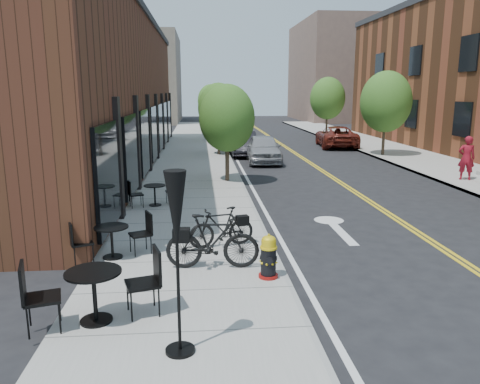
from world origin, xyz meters
name	(u,v)px	position (x,y,z in m)	size (l,w,h in m)	color
ground	(280,263)	(0.00, 0.00, 0.00)	(120.00, 120.00, 0.00)	black
sidewalk_near	(193,178)	(-2.00, 10.00, 0.06)	(4.00, 70.00, 0.12)	#9E9B93
sidewalk_far	(465,174)	(10.00, 10.00, 0.06)	(4.00, 70.00, 0.12)	#9E9B93
building_near	(98,94)	(-6.50, 14.00, 3.50)	(5.00, 28.00, 7.00)	#482717
bg_building_left	(145,79)	(-8.00, 48.00, 5.00)	(8.00, 14.00, 10.00)	#726656
bg_building_right	(339,72)	(16.00, 50.00, 6.00)	(10.00, 16.00, 12.00)	brown
tree_near_a	(227,118)	(-0.60, 9.00, 2.60)	(2.20, 2.20, 3.81)	#382B1E
tree_near_b	(219,108)	(-0.60, 17.00, 2.71)	(2.30, 2.30, 3.98)	#382B1E
tree_near_c	(214,107)	(-0.60, 25.00, 2.53)	(2.10, 2.10, 3.67)	#382B1E
tree_near_d	(211,101)	(-0.60, 33.00, 2.79)	(2.40, 2.40, 4.11)	#382B1E
tree_far_b	(386,102)	(8.60, 16.00, 3.06)	(2.80, 2.80, 4.62)	#382B1E
tree_far_c	(328,98)	(8.60, 28.00, 3.06)	(2.80, 2.80, 4.62)	#382B1E
fire_hydrant	(268,257)	(-0.40, -1.02, 0.53)	(0.48, 0.48, 0.87)	maroon
bicycle_left	(221,227)	(-1.22, 0.88, 0.59)	(0.44, 1.55, 0.93)	black
bicycle_right	(213,241)	(-1.46, -0.45, 0.69)	(0.53, 1.89, 1.14)	black
bistro_set_a	(94,289)	(-3.35, -2.55, 0.66)	(2.05, 1.07, 1.08)	black
bistro_set_b	(112,237)	(-3.60, 0.34, 0.58)	(1.71, 1.06, 0.91)	black
bistro_set_c	(155,192)	(-3.12, 5.03, 0.55)	(1.61, 0.86, 0.85)	black
patio_umbrella	(176,225)	(-2.00, -3.54, 1.95)	(0.41, 0.41, 2.55)	black
parked_car_a	(263,149)	(1.60, 14.52, 0.72)	(1.70, 4.21, 1.44)	#929399
parked_car_b	(243,143)	(0.80, 17.37, 0.68)	(1.45, 4.16, 1.37)	black
parked_car_c	(239,126)	(1.56, 29.50, 0.75)	(2.09, 5.15, 1.50)	#B5B5BA
parked_car_far	(336,137)	(7.33, 20.84, 0.69)	(2.29, 4.98, 1.38)	maroon
pedestrian	(466,158)	(9.02, 8.37, 1.01)	(0.65, 0.42, 1.77)	maroon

